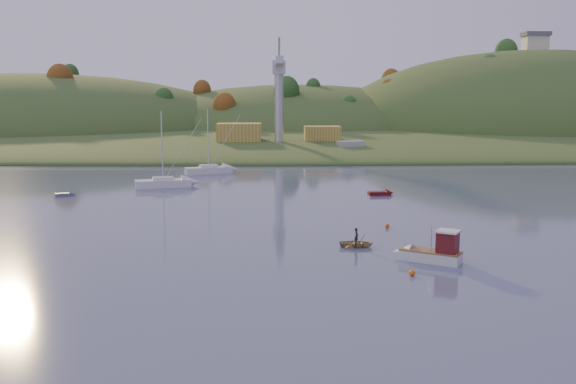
{
  "coord_description": "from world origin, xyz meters",
  "views": [
    {
      "loc": [
        0.56,
        -38.91,
        14.61
      ],
      "look_at": [
        2.3,
        36.62,
        2.98
      ],
      "focal_mm": 40.0,
      "sensor_mm": 36.0,
      "label": 1
    }
  ],
  "objects_px": {
    "fishing_boat": "(426,251)",
    "sailboat_far": "(209,169)",
    "sailboat_near": "(163,182)",
    "grey_dinghy": "(68,194)",
    "red_tender": "(384,193)",
    "canoe": "(356,244)"
  },
  "relations": [
    {
      "from": "sailboat_near",
      "to": "canoe",
      "type": "xyz_separation_m",
      "value": [
        25.33,
        -40.37,
        -0.43
      ]
    },
    {
      "from": "sailboat_far",
      "to": "canoe",
      "type": "xyz_separation_m",
      "value": [
        19.93,
        -57.82,
        -0.42
      ]
    },
    {
      "from": "canoe",
      "to": "sailboat_far",
      "type": "bearing_deg",
      "value": 23.37
    },
    {
      "from": "sailboat_far",
      "to": "canoe",
      "type": "relative_size",
      "value": 3.64
    },
    {
      "from": "fishing_boat",
      "to": "sailboat_near",
      "type": "height_order",
      "value": "sailboat_near"
    },
    {
      "from": "sailboat_near",
      "to": "sailboat_far",
      "type": "distance_m",
      "value": 18.27
    },
    {
      "from": "red_tender",
      "to": "canoe",
      "type": "bearing_deg",
      "value": -112.94
    },
    {
      "from": "fishing_boat",
      "to": "grey_dinghy",
      "type": "relative_size",
      "value": 2.09
    },
    {
      "from": "canoe",
      "to": "grey_dinghy",
      "type": "bearing_deg",
      "value": 53.9
    },
    {
      "from": "sailboat_far",
      "to": "sailboat_near",
      "type": "bearing_deg",
      "value": -128.16
    },
    {
      "from": "grey_dinghy",
      "to": "fishing_boat",
      "type": "bearing_deg",
      "value": -63.28
    },
    {
      "from": "sailboat_near",
      "to": "red_tender",
      "type": "distance_m",
      "value": 34.56
    },
    {
      "from": "red_tender",
      "to": "sailboat_far",
      "type": "bearing_deg",
      "value": 128.51
    },
    {
      "from": "sailboat_far",
      "to": "red_tender",
      "type": "height_order",
      "value": "sailboat_far"
    },
    {
      "from": "canoe",
      "to": "grey_dinghy",
      "type": "height_order",
      "value": "grey_dinghy"
    },
    {
      "from": "sailboat_far",
      "to": "red_tender",
      "type": "relative_size",
      "value": 3.03
    },
    {
      "from": "fishing_boat",
      "to": "canoe",
      "type": "relative_size",
      "value": 1.92
    },
    {
      "from": "fishing_boat",
      "to": "sailboat_far",
      "type": "distance_m",
      "value": 68.08
    },
    {
      "from": "sailboat_near",
      "to": "grey_dinghy",
      "type": "distance_m",
      "value": 14.86
    },
    {
      "from": "red_tender",
      "to": "grey_dinghy",
      "type": "xyz_separation_m",
      "value": [
        -45.8,
        0.38,
        -0.05
      ]
    },
    {
      "from": "fishing_boat",
      "to": "sailboat_far",
      "type": "xyz_separation_m",
      "value": [
        -25.41,
        63.16,
        -0.1
      ]
    },
    {
      "from": "sailboat_near",
      "to": "grey_dinghy",
      "type": "relative_size",
      "value": 3.98
    }
  ]
}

